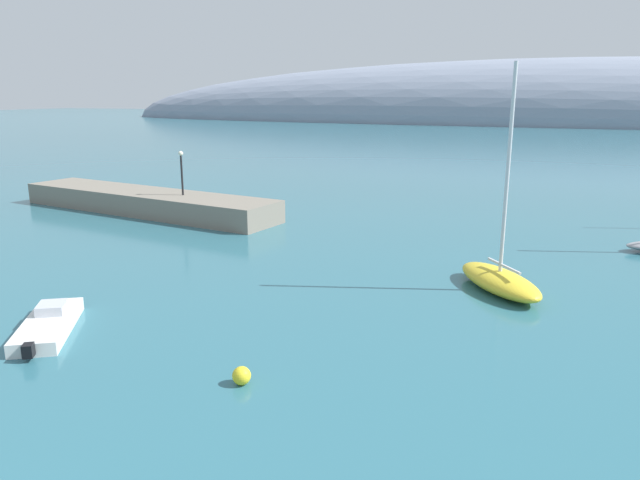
# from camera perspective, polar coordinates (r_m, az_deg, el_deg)

# --- Properties ---
(breakwater_rocks) EXTENTS (24.61, 7.75, 1.72)m
(breakwater_rocks) POSITION_cam_1_polar(r_m,az_deg,el_deg) (50.37, -16.42, 3.57)
(breakwater_rocks) COLOR gray
(breakwater_rocks) RESTS_ON ground
(distant_ridge) EXTENTS (327.97, 54.84, 40.87)m
(distant_ridge) POSITION_cam_1_polar(r_m,az_deg,el_deg) (208.15, 21.74, 10.39)
(distant_ridge) COLOR gray
(distant_ridge) RESTS_ON ground
(sailboat_yellow_near_shore) EXTENTS (5.54, 6.08, 10.87)m
(sailboat_yellow_near_shore) POSITION_cam_1_polar(r_m,az_deg,el_deg) (30.30, 16.94, -3.58)
(sailboat_yellow_near_shore) COLOR yellow
(sailboat_yellow_near_shore) RESTS_ON water
(motorboat_white_foreground) EXTENTS (4.26, 5.18, 0.95)m
(motorboat_white_foreground) POSITION_cam_1_polar(r_m,az_deg,el_deg) (26.68, -24.73, -7.38)
(motorboat_white_foreground) COLOR white
(motorboat_white_foreground) RESTS_ON water
(mooring_buoy_yellow) EXTENTS (0.63, 0.63, 0.63)m
(mooring_buoy_yellow) POSITION_cam_1_polar(r_m,az_deg,el_deg) (20.34, -7.58, -12.85)
(mooring_buoy_yellow) COLOR yellow
(mooring_buoy_yellow) RESTS_ON water
(harbor_lamp_post) EXTENTS (0.36, 0.36, 3.43)m
(harbor_lamp_post) POSITION_cam_1_polar(r_m,az_deg,el_deg) (47.34, -13.22, 6.85)
(harbor_lamp_post) COLOR black
(harbor_lamp_post) RESTS_ON breakwater_rocks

